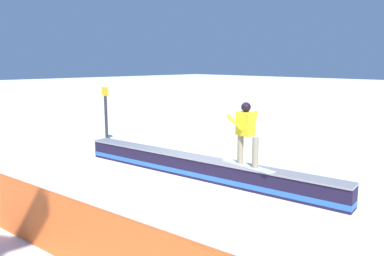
% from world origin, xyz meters
% --- Properties ---
extents(ground_plane, '(120.00, 120.00, 0.00)m').
position_xyz_m(ground_plane, '(0.00, 0.00, 0.00)').
color(ground_plane, white).
extents(grind_box, '(7.51, 1.63, 0.53)m').
position_xyz_m(grind_box, '(0.00, 0.00, 0.24)').
color(grind_box, black).
rests_on(grind_box, ground_plane).
extents(snowboarder, '(1.47, 0.44, 1.46)m').
position_xyz_m(snowboarder, '(-1.31, -0.22, 1.33)').
color(snowboarder, silver).
rests_on(snowboarder, grind_box).
extents(safety_fence, '(13.04, 2.08, 0.99)m').
position_xyz_m(safety_fence, '(0.00, 4.53, 0.50)').
color(safety_fence, orange).
rests_on(safety_fence, ground_plane).
extents(trail_marker, '(0.40, 0.10, 2.04)m').
position_xyz_m(trail_marker, '(4.90, -0.38, 1.09)').
color(trail_marker, '#262628').
rests_on(trail_marker, ground_plane).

